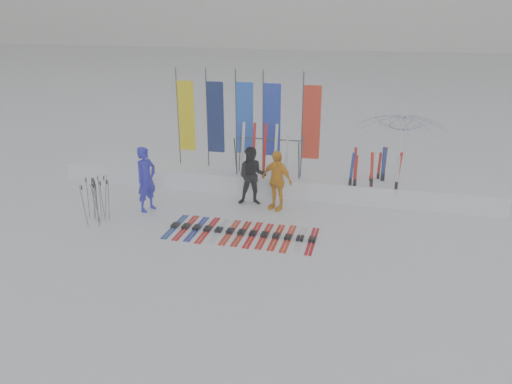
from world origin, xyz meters
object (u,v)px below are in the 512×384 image
(tent_canopy, at_px, (399,152))
(ski_row, at_px, (241,233))
(person_black, at_px, (252,176))
(ski_rack, at_px, (269,151))
(person_blue, at_px, (146,179))
(person_yellow, at_px, (276,180))

(tent_canopy, bearing_deg, ski_row, -131.85)
(person_black, height_order, ski_row, person_black)
(person_black, relative_size, tent_canopy, 0.62)
(person_black, bearing_deg, ski_rack, 64.19)
(tent_canopy, distance_m, ski_rack, 4.17)
(person_blue, height_order, ski_row, person_blue)
(tent_canopy, bearing_deg, person_blue, -153.54)
(person_yellow, bearing_deg, ski_rack, 136.29)
(person_yellow, xyz_separation_m, ski_row, (-0.53, -1.94, -0.85))
(tent_canopy, height_order, ski_row, tent_canopy)
(person_yellow, bearing_deg, ski_row, -81.67)
(tent_canopy, distance_m, ski_row, 6.10)
(tent_canopy, relative_size, ski_row, 0.72)
(person_yellow, distance_m, ski_row, 2.19)
(person_blue, height_order, person_black, person_blue)
(tent_canopy, xyz_separation_m, ski_row, (-3.98, -4.45, -1.24))
(person_black, bearing_deg, person_blue, -168.63)
(person_blue, distance_m, person_black, 3.09)
(person_yellow, relative_size, ski_rack, 0.87)
(ski_row, bearing_deg, tent_canopy, 48.15)
(person_blue, height_order, ski_rack, person_blue)
(person_black, height_order, ski_rack, ski_rack)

